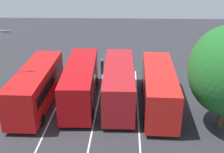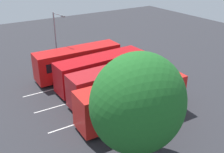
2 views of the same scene
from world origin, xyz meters
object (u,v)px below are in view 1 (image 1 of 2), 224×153
bus_far_left (159,88)px  bus_center_left (119,83)px  bus_center_right (81,82)px  pedestrian (102,65)px  bus_far_right (37,86)px

bus_far_left → bus_center_left: (0.83, 3.37, 0.00)m
bus_center_right → bus_far_left: bearing=-99.4°
bus_far_left → pedestrian: bearing=38.0°
bus_center_right → bus_far_right: 3.73m
bus_center_left → bus_far_right: same height
pedestrian → bus_center_left: bearing=8.1°
bus_center_right → pedestrian: bearing=-14.4°
bus_far_left → bus_far_right: same height
bus_far_left → pedestrian: (7.37, 5.23, -0.85)m
bus_center_right → pedestrian: (6.43, -1.49, -0.85)m
bus_center_left → pedestrian: bearing=16.1°
bus_center_right → bus_far_right: bearing=102.2°
bus_center_left → pedestrian: size_ratio=5.81×
bus_center_right → bus_far_right: size_ratio=1.00×
pedestrian → bus_far_right: bearing=-42.8°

